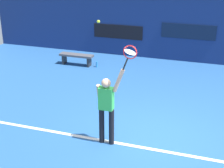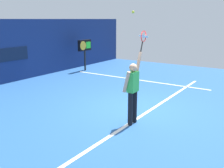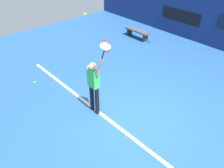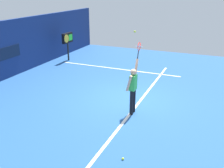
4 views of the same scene
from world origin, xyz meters
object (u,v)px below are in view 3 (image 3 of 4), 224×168
Objects in this scene: water_bottle at (150,41)px; spare_ball at (35,82)px; tennis_racket at (105,47)px; tennis_ball at (85,14)px; tennis_player at (94,84)px; court_bench at (137,32)px.

water_bottle is 5.88m from spare_ball.
tennis_ball is (-0.69, -0.05, 0.66)m from tennis_racket.
water_bottle is (-2.07, 5.24, -2.88)m from tennis_ball.
spare_ball is at bearing -168.48° from tennis_racket.
water_bottle is at bearing 118.01° from tennis_racket.
tennis_racket is at bearing -0.45° from tennis_player.
spare_ball is (0.38, -5.86, -0.30)m from court_bench.
court_bench is 5.83× the size of water_bottle.
court_bench is (-3.64, 5.19, -2.00)m from tennis_racket.
tennis_racket reaches higher than spare_ball.
tennis_player is at bearing -66.77° from water_bottle.
tennis_ball is at bearing 13.44° from spare_ball.
tennis_ball reaches higher than water_bottle.
court_bench is 5.88m from spare_ball.
tennis_ball reaches higher than tennis_racket.
tennis_racket is 6.29m from water_bottle.
spare_ball is at bearing -166.56° from tennis_ball.
spare_ball is at bearing -94.83° from water_bottle.
tennis_racket is at bearing 11.52° from spare_ball.
tennis_player is 2.97m from spare_ball.
tennis_player is 1.43m from tennis_racket.
tennis_racket reaches higher than tennis_player.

